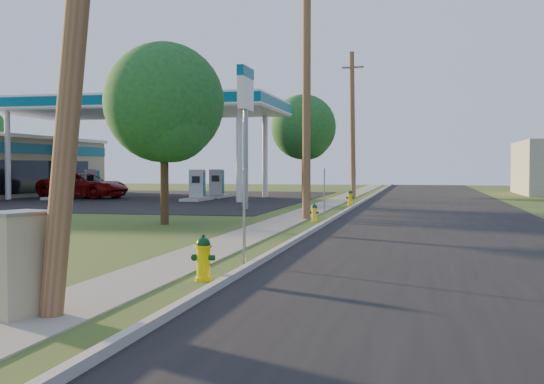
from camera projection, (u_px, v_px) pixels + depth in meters
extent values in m
plane|color=#435D23|center=(155.00, 306.00, 10.01)|extent=(140.00, 140.00, 0.00)
cube|color=black|center=(447.00, 241.00, 18.80)|extent=(8.00, 120.00, 0.02)
cube|color=#AAA79B|center=(304.00, 235.00, 19.66)|extent=(0.15, 120.00, 0.15)
cube|color=gray|center=(245.00, 236.00, 20.04)|extent=(1.50, 120.00, 0.03)
cube|color=black|center=(113.00, 198.00, 44.68)|extent=(26.00, 28.00, 0.02)
cylinder|color=brown|center=(307.00, 94.00, 26.55)|extent=(0.32, 0.32, 9.80)
cylinder|color=brown|center=(353.00, 125.00, 44.12)|extent=(0.49, 0.32, 9.50)
cube|color=brown|center=(353.00, 67.00, 43.98)|extent=(1.40, 0.10, 0.12)
cube|color=gray|center=(244.00, 218.00, 14.02)|extent=(0.05, 0.04, 2.00)
cube|color=gray|center=(324.00, 195.00, 25.53)|extent=(0.05, 0.04, 2.00)
cube|color=gray|center=(355.00, 186.00, 37.44)|extent=(0.05, 0.04, 2.00)
cylinder|color=silver|center=(8.00, 156.00, 42.54)|extent=(0.36, 0.36, 5.50)
cylinder|color=silver|center=(62.00, 157.00, 48.98)|extent=(0.36, 0.36, 5.50)
cylinder|color=silver|center=(239.00, 155.00, 39.31)|extent=(0.36, 0.36, 5.50)
cylinder|color=silver|center=(265.00, 157.00, 45.76)|extent=(0.36, 0.36, 5.50)
cube|color=silver|center=(141.00, 107.00, 44.03)|extent=(18.00, 9.00, 0.90)
cube|color=#015470|center=(141.00, 107.00, 44.03)|extent=(18.15, 9.15, 0.63)
cube|color=silver|center=(141.00, 112.00, 44.04)|extent=(18.18, 9.18, 0.10)
cube|color=#AAA79B|center=(63.00, 198.00, 43.26)|extent=(1.20, 3.20, 0.18)
cube|color=#9EA0A3|center=(62.00, 183.00, 43.23)|extent=(0.90, 0.50, 1.70)
cube|color=#015470|center=(62.00, 183.00, 43.23)|extent=(0.94, 0.40, 1.50)
cube|color=black|center=(60.00, 179.00, 42.96)|extent=(0.50, 0.02, 0.40)
cube|color=#AAA79B|center=(197.00, 199.00, 41.33)|extent=(1.20, 3.20, 0.18)
cube|color=#9EA0A3|center=(197.00, 184.00, 41.29)|extent=(0.90, 0.50, 1.70)
cube|color=#015470|center=(197.00, 184.00, 41.29)|extent=(0.94, 0.40, 1.50)
cube|color=black|center=(196.00, 180.00, 41.02)|extent=(0.50, 0.02, 0.40)
cube|color=#AAA79B|center=(92.00, 195.00, 47.17)|extent=(1.20, 3.20, 0.18)
cube|color=#9EA0A3|center=(92.00, 182.00, 47.13)|extent=(0.90, 0.50, 1.70)
cube|color=#015470|center=(92.00, 182.00, 47.13)|extent=(0.94, 0.40, 1.50)
cube|color=black|center=(90.00, 178.00, 46.86)|extent=(0.50, 0.02, 0.40)
cube|color=#AAA79B|center=(217.00, 197.00, 45.23)|extent=(1.20, 3.20, 0.18)
cube|color=#9EA0A3|center=(217.00, 182.00, 45.19)|extent=(0.90, 0.50, 1.70)
cube|color=#015470|center=(217.00, 182.00, 45.19)|extent=(0.94, 0.40, 1.50)
cube|color=black|center=(215.00, 178.00, 44.92)|extent=(0.50, 0.02, 0.40)
cube|color=#015470|center=(30.00, 149.00, 45.85)|extent=(0.06, 22.00, 0.70)
cube|color=black|center=(31.00, 177.00, 45.91)|extent=(0.06, 16.06, 2.20)
cylinder|color=gray|center=(246.00, 158.00, 32.84)|extent=(0.24, 0.24, 5.00)
cube|color=silver|center=(246.00, 89.00, 32.72)|extent=(0.30, 2.00, 2.00)
cube|color=#015470|center=(246.00, 72.00, 32.69)|extent=(0.34, 2.04, 0.50)
cylinder|color=#3E2619|center=(164.00, 178.00, 24.32)|extent=(0.30, 0.30, 3.35)
sphere|color=#1A4A21|center=(164.00, 102.00, 24.22)|extent=(4.28, 4.28, 4.28)
sphere|color=#1A4A21|center=(172.00, 121.00, 23.87)|extent=(2.95, 2.95, 2.95)
cylinder|color=#3E2619|center=(303.00, 168.00, 53.26)|extent=(0.30, 0.30, 3.98)
sphere|color=#1A4A21|center=(303.00, 127.00, 53.14)|extent=(5.10, 5.10, 5.10)
sphere|color=#1A4A21|center=(308.00, 137.00, 52.79)|extent=(3.50, 3.50, 3.50)
cylinder|color=yellow|center=(203.00, 279.00, 12.28)|extent=(0.31, 0.31, 0.07)
cylinder|color=yellow|center=(203.00, 262.00, 12.27)|extent=(0.24, 0.24, 0.66)
cylinder|color=yellow|center=(203.00, 246.00, 12.26)|extent=(0.31, 0.31, 0.04)
sphere|color=#083315|center=(203.00, 244.00, 12.26)|extent=(0.25, 0.25, 0.25)
cylinder|color=#083315|center=(203.00, 237.00, 12.25)|extent=(0.06, 0.06, 0.07)
cylinder|color=#083315|center=(200.00, 259.00, 12.12)|extent=(0.13, 0.14, 0.12)
cylinder|color=#083315|center=(195.00, 257.00, 12.31)|extent=(0.11, 0.10, 0.10)
cylinder|color=#083315|center=(212.00, 258.00, 12.23)|extent=(0.11, 0.10, 0.10)
cylinder|color=yellow|center=(314.00, 221.00, 25.46)|extent=(0.26, 0.26, 0.06)
cylinder|color=yellow|center=(314.00, 215.00, 25.45)|extent=(0.20, 0.20, 0.55)
cylinder|color=yellow|center=(314.00, 208.00, 25.44)|extent=(0.26, 0.26, 0.04)
sphere|color=#073B1C|center=(314.00, 207.00, 25.44)|extent=(0.21, 0.21, 0.21)
cylinder|color=#073B1C|center=(314.00, 204.00, 25.43)|extent=(0.05, 0.05, 0.06)
cylinder|color=#073B1C|center=(313.00, 213.00, 25.34)|extent=(0.13, 0.14, 0.10)
cylinder|color=#073B1C|center=(311.00, 212.00, 25.52)|extent=(0.12, 0.11, 0.08)
cylinder|color=#073B1C|center=(317.00, 213.00, 25.37)|extent=(0.12, 0.11, 0.08)
cylinder|color=yellow|center=(350.00, 205.00, 36.28)|extent=(0.31, 0.31, 0.07)
cylinder|color=yellow|center=(350.00, 199.00, 36.27)|extent=(0.24, 0.24, 0.67)
cylinder|color=yellow|center=(350.00, 194.00, 36.26)|extent=(0.31, 0.31, 0.04)
sphere|color=#053B17|center=(350.00, 193.00, 36.26)|extent=(0.26, 0.26, 0.26)
cylinder|color=#053B17|center=(350.00, 191.00, 36.26)|extent=(0.06, 0.06, 0.07)
cylinder|color=#053B17|center=(350.00, 198.00, 36.12)|extent=(0.13, 0.14, 0.12)
cylinder|color=#053B17|center=(347.00, 198.00, 36.31)|extent=(0.12, 0.11, 0.10)
cylinder|color=#053B17|center=(353.00, 198.00, 36.23)|extent=(0.12, 0.11, 0.10)
cube|color=tan|center=(18.00, 266.00, 9.28)|extent=(0.84, 0.96, 1.41)
cube|color=gray|center=(18.00, 213.00, 9.25)|extent=(0.89, 1.01, 0.04)
imported|color=maroon|center=(84.00, 186.00, 44.46)|extent=(6.37, 3.66, 1.67)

